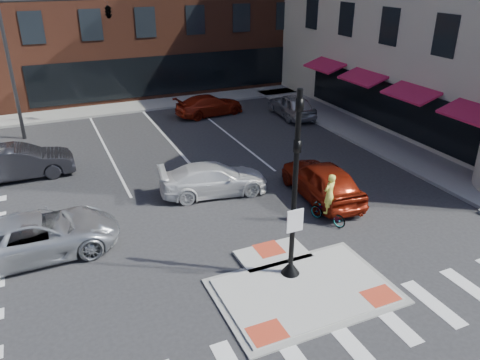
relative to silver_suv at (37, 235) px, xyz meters
name	(u,v)px	position (x,y,z in m)	size (l,w,h in m)	color
ground	(296,283)	(7.26, -5.00, -0.76)	(120.00, 120.00, 0.00)	#28282B
refuge_island	(301,286)	(7.26, -5.26, -0.71)	(5.40, 4.65, 0.13)	gray
sidewalk_e	(371,137)	(18.06, 5.00, -0.68)	(3.00, 24.00, 0.15)	gray
sidewalk_n	(179,101)	(10.26, 17.00, -0.68)	(26.00, 3.00, 0.15)	gray
building_far_left	(42,3)	(3.26, 47.00, 4.24)	(10.00, 12.00, 10.00)	slate
signal_pole	(294,212)	(7.26, -4.60, 1.60)	(0.60, 0.60, 5.98)	black
mast_arm_signal	(82,22)	(3.79, 13.00, 5.45)	(6.10, 2.24, 8.00)	black
silver_suv	(37,235)	(0.00, 0.00, 0.00)	(2.51, 5.44, 1.51)	silver
red_sedan	(322,180)	(11.23, -0.25, 0.07)	(1.94, 4.82, 1.64)	maroon
white_pickup	(214,179)	(7.19, 2.00, -0.08)	(1.90, 4.66, 1.35)	white
bg_car_dark	(20,162)	(-0.45, 7.18, 0.02)	(1.65, 4.74, 1.56)	#25252B
bg_car_silver	(292,105)	(15.91, 10.51, 0.00)	(1.78, 4.41, 1.50)	#BABDC3
bg_car_red	(210,105)	(11.14, 13.02, -0.09)	(1.86, 4.57, 1.33)	maroon
cyclist	(328,207)	(10.26, -2.20, -0.07)	(1.10, 1.68, 2.05)	#3F3F44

